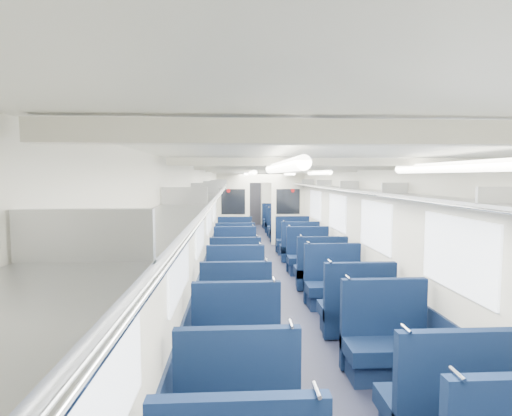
% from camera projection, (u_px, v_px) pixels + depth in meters
% --- Properties ---
extents(floor, '(2.80, 18.00, 0.01)m').
position_uv_depth(floor, '(271.00, 271.00, 9.17)').
color(floor, black).
rests_on(floor, ground).
extents(ceiling, '(2.80, 18.00, 0.01)m').
position_uv_depth(ceiling, '(271.00, 170.00, 8.98)').
color(ceiling, white).
rests_on(ceiling, wall_left).
extents(wall_left, '(0.02, 18.00, 2.35)m').
position_uv_depth(wall_left, '(210.00, 222.00, 9.00)').
color(wall_left, beige).
rests_on(wall_left, floor).
extents(dado_left, '(0.03, 17.90, 0.70)m').
position_uv_depth(dado_left, '(211.00, 257.00, 9.07)').
color(dado_left, black).
rests_on(dado_left, floor).
extents(wall_right, '(0.02, 18.00, 2.35)m').
position_uv_depth(wall_right, '(331.00, 221.00, 9.16)').
color(wall_right, beige).
rests_on(wall_right, floor).
extents(dado_right, '(0.03, 17.90, 0.70)m').
position_uv_depth(dado_right, '(330.00, 256.00, 9.22)').
color(dado_right, black).
rests_on(dado_right, floor).
extents(wall_far, '(2.80, 0.02, 2.35)m').
position_uv_depth(wall_far, '(253.00, 199.00, 18.04)').
color(wall_far, beige).
rests_on(wall_far, floor).
extents(luggage_rack_left, '(0.36, 17.40, 0.18)m').
position_uv_depth(luggage_rack_left, '(218.00, 186.00, 8.95)').
color(luggage_rack_left, '#B2B5BA').
rests_on(luggage_rack_left, wall_left).
extents(luggage_rack_right, '(0.36, 17.40, 0.18)m').
position_uv_depth(luggage_rack_right, '(324.00, 186.00, 9.08)').
color(luggage_rack_right, '#B2B5BA').
rests_on(luggage_rack_right, wall_right).
extents(windows, '(2.78, 15.60, 0.75)m').
position_uv_depth(windows, '(273.00, 212.00, 8.60)').
color(windows, white).
rests_on(windows, wall_left).
extents(ceiling_fittings, '(2.70, 16.06, 0.11)m').
position_uv_depth(ceiling_fittings, '(272.00, 172.00, 8.73)').
color(ceiling_fittings, beige).
rests_on(ceiling_fittings, ceiling).
extents(end_door, '(0.75, 0.06, 2.00)m').
position_uv_depth(end_door, '(253.00, 203.00, 17.99)').
color(end_door, black).
rests_on(end_door, floor).
extents(bulkhead, '(2.80, 0.10, 2.35)m').
position_uv_depth(bulkhead, '(261.00, 207.00, 12.64)').
color(bulkhead, beige).
rests_on(bulkhead, floor).
extents(seat_4, '(0.97, 0.54, 1.09)m').
position_uv_depth(seat_4, '(237.00, 408.00, 3.19)').
color(seat_4, '#0C1B3A').
rests_on(seat_4, floor).
extents(seat_5, '(0.97, 0.54, 1.09)m').
position_uv_depth(seat_5, '(447.00, 412.00, 3.14)').
color(seat_5, '#0C1B3A').
rests_on(seat_5, floor).
extents(seat_6, '(0.97, 0.54, 1.09)m').
position_uv_depth(seat_6, '(237.00, 351.00, 4.23)').
color(seat_6, '#0C1B3A').
rests_on(seat_6, floor).
extents(seat_7, '(0.97, 0.54, 1.09)m').
position_uv_depth(seat_7, '(387.00, 346.00, 4.35)').
color(seat_7, '#0C1B3A').
rests_on(seat_7, floor).
extents(seat_8, '(0.97, 0.54, 1.09)m').
position_uv_depth(seat_8, '(236.00, 311.00, 5.51)').
color(seat_8, '#0C1B3A').
rests_on(seat_8, floor).
extents(seat_9, '(0.97, 0.54, 1.09)m').
position_uv_depth(seat_9, '(356.00, 312.00, 5.46)').
color(seat_9, '#0C1B3A').
rests_on(seat_9, floor).
extents(seat_10, '(0.97, 0.54, 1.09)m').
position_uv_depth(seat_10, '(236.00, 290.00, 6.52)').
color(seat_10, '#0C1B3A').
rests_on(seat_10, floor).
extents(seat_11, '(0.97, 0.54, 1.09)m').
position_uv_depth(seat_11, '(334.00, 287.00, 6.68)').
color(seat_11, '#0C1B3A').
rests_on(seat_11, floor).
extents(seat_12, '(0.97, 0.54, 1.09)m').
position_uv_depth(seat_12, '(235.00, 273.00, 7.63)').
color(seat_12, '#0C1B3A').
rests_on(seat_12, floor).
extents(seat_13, '(0.97, 0.54, 1.09)m').
position_uv_depth(seat_13, '(320.00, 272.00, 7.71)').
color(seat_13, '#0C1B3A').
rests_on(seat_13, floor).
extents(seat_14, '(0.97, 0.54, 1.09)m').
position_uv_depth(seat_14, '(235.00, 259.00, 8.97)').
color(seat_14, '#0C1B3A').
rests_on(seat_14, floor).
extents(seat_15, '(0.97, 0.54, 1.09)m').
position_uv_depth(seat_15, '(308.00, 259.00, 8.96)').
color(seat_15, '#0C1B3A').
rests_on(seat_15, floor).
extents(seat_16, '(0.97, 0.54, 1.09)m').
position_uv_depth(seat_16, '(235.00, 251.00, 9.93)').
color(seat_16, '#0C1B3A').
rests_on(seat_16, floor).
extents(seat_17, '(0.97, 0.54, 1.09)m').
position_uv_depth(seat_17, '(299.00, 249.00, 10.20)').
color(seat_17, '#0C1B3A').
rests_on(seat_17, floor).
extents(seat_18, '(0.97, 0.54, 1.09)m').
position_uv_depth(seat_18, '(235.00, 243.00, 11.15)').
color(seat_18, '#0C1B3A').
rests_on(seat_18, floor).
extents(seat_19, '(0.97, 0.54, 1.09)m').
position_uv_depth(seat_19, '(293.00, 242.00, 11.30)').
color(seat_19, '#0C1B3A').
rests_on(seat_19, floor).
extents(seat_20, '(0.97, 0.54, 1.09)m').
position_uv_depth(seat_20, '(235.00, 233.00, 13.16)').
color(seat_20, '#0C1B3A').
rests_on(seat_20, floor).
extents(seat_21, '(0.97, 0.54, 1.09)m').
position_uv_depth(seat_21, '(284.00, 232.00, 13.37)').
color(seat_21, '#0C1B3A').
rests_on(seat_21, floor).
extents(seat_22, '(0.97, 0.54, 1.09)m').
position_uv_depth(seat_22, '(235.00, 228.00, 14.41)').
color(seat_22, '#0C1B3A').
rests_on(seat_22, floor).
extents(seat_23, '(0.97, 0.54, 1.09)m').
position_uv_depth(seat_23, '(280.00, 228.00, 14.34)').
color(seat_23, '#0C1B3A').
rests_on(seat_23, floor).
extents(seat_24, '(0.97, 0.54, 1.09)m').
position_uv_depth(seat_24, '(235.00, 224.00, 15.58)').
color(seat_24, '#0C1B3A').
rests_on(seat_24, floor).
extents(seat_25, '(0.97, 0.54, 1.09)m').
position_uv_depth(seat_25, '(277.00, 224.00, 15.48)').
color(seat_25, '#0C1B3A').
rests_on(seat_25, floor).
extents(seat_26, '(0.97, 0.54, 1.09)m').
position_uv_depth(seat_26, '(235.00, 221.00, 16.56)').
color(seat_26, '#0C1B3A').
rests_on(seat_26, floor).
extents(seat_27, '(0.97, 0.54, 1.09)m').
position_uv_depth(seat_27, '(274.00, 221.00, 16.75)').
color(seat_27, '#0C1B3A').
rests_on(seat_27, floor).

